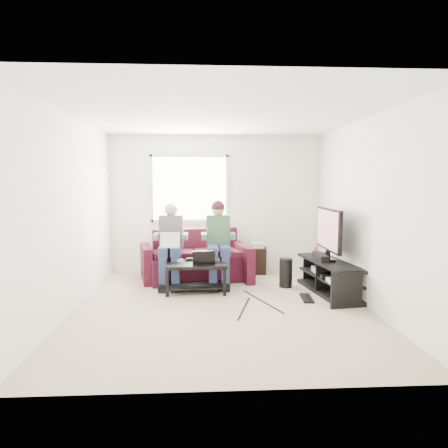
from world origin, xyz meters
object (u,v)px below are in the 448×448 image
(tv_stand, at_px, (329,279))
(tv, at_px, (328,231))
(sofa, at_px, (195,261))
(coffee_table, at_px, (196,270))
(end_table, at_px, (258,259))
(subwoofer, at_px, (286,273))

(tv_stand, height_order, tv, tv)
(sofa, bearing_deg, coffee_table, -87.78)
(tv, distance_m, end_table, 1.76)
(tv, distance_m, subwoofer, 0.99)
(end_table, bearing_deg, sofa, -160.67)
(coffee_table, height_order, subwoofer, subwoofer)
(tv, relative_size, end_table, 1.88)
(coffee_table, bearing_deg, subwoofer, 8.05)
(sofa, bearing_deg, subwoofer, -22.38)
(tv_stand, height_order, subwoofer, tv_stand)
(tv_stand, bearing_deg, tv, 91.47)
(coffee_table, relative_size, tv, 0.87)
(tv_stand, relative_size, tv, 1.44)
(coffee_table, xyz_separation_m, tv_stand, (2.06, -0.20, -0.11))
(sofa, xyz_separation_m, tv_stand, (2.10, -1.02, -0.10))
(coffee_table, distance_m, tv_stand, 2.08)
(sofa, distance_m, tv_stand, 2.33)
(subwoofer, bearing_deg, end_table, 107.31)
(sofa, distance_m, end_table, 1.25)
(tv_stand, relative_size, subwoofer, 3.31)
(sofa, distance_m, coffee_table, 0.82)
(tv, relative_size, subwoofer, 2.30)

